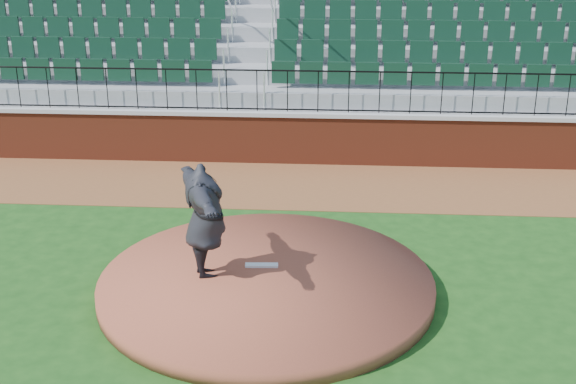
% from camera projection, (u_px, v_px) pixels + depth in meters
% --- Properties ---
extents(ground, '(90.00, 90.00, 0.00)m').
position_uv_depth(ground, '(282.00, 299.00, 12.29)').
color(ground, '#174313').
rests_on(ground, ground).
extents(warning_track, '(34.00, 3.20, 0.01)m').
position_uv_depth(warning_track, '(299.00, 184.00, 17.33)').
color(warning_track, brown).
rests_on(warning_track, ground).
extents(field_wall, '(34.00, 0.35, 1.20)m').
position_uv_depth(field_wall, '(302.00, 139.00, 18.61)').
color(field_wall, maroon).
rests_on(field_wall, ground).
extents(wall_cap, '(34.00, 0.45, 0.10)m').
position_uv_depth(wall_cap, '(303.00, 114.00, 18.38)').
color(wall_cap, '#B7B7B7').
rests_on(wall_cap, field_wall).
extents(wall_railing, '(34.00, 0.05, 1.00)m').
position_uv_depth(wall_railing, '(303.00, 91.00, 18.18)').
color(wall_railing, black).
rests_on(wall_railing, wall_cap).
extents(seating_stands, '(34.00, 5.10, 4.60)m').
position_uv_depth(seating_stands, '(308.00, 50.00, 20.54)').
color(seating_stands, gray).
rests_on(seating_stands, ground).
extents(concourse_wall, '(34.00, 0.50, 5.50)m').
position_uv_depth(concourse_wall, '(311.00, 19.00, 22.99)').
color(concourse_wall, maroon).
rests_on(concourse_wall, ground).
extents(pitchers_mound, '(5.53, 5.53, 0.25)m').
position_uv_depth(pitchers_mound, '(266.00, 284.00, 12.52)').
color(pitchers_mound, brown).
rests_on(pitchers_mound, ground).
extents(pitching_rubber, '(0.57, 0.17, 0.04)m').
position_uv_depth(pitching_rubber, '(262.00, 265.00, 12.85)').
color(pitching_rubber, silver).
rests_on(pitching_rubber, pitchers_mound).
extents(pitcher, '(1.46, 2.48, 1.96)m').
position_uv_depth(pitcher, '(205.00, 220.00, 12.22)').
color(pitcher, black).
rests_on(pitcher, pitchers_mound).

